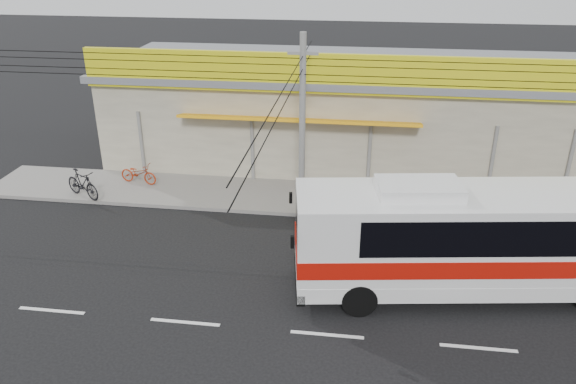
# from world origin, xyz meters

# --- Properties ---
(ground) EXTENTS (120.00, 120.00, 0.00)m
(ground) POSITION_xyz_m (0.00, 0.00, 0.00)
(ground) COLOR black
(ground) RESTS_ON ground
(sidewalk) EXTENTS (30.00, 3.20, 0.15)m
(sidewalk) POSITION_xyz_m (0.00, 6.00, 0.07)
(sidewalk) COLOR slate
(sidewalk) RESTS_ON ground
(lane_markings) EXTENTS (50.00, 0.12, 0.01)m
(lane_markings) POSITION_xyz_m (0.00, -2.50, 0.00)
(lane_markings) COLOR silver
(lane_markings) RESTS_ON ground
(storefront_building) EXTENTS (22.60, 9.20, 5.70)m
(storefront_building) POSITION_xyz_m (-0.01, 11.54, 2.30)
(storefront_building) COLOR gray
(storefront_building) RESTS_ON ground
(coach_bus) EXTENTS (12.03, 4.20, 3.63)m
(coach_bus) POSITION_xyz_m (4.91, 0.27, 1.94)
(coach_bus) COLOR silver
(coach_bus) RESTS_ON ground
(motorbike_red) EXTENTS (1.79, 0.92, 0.90)m
(motorbike_red) POSITION_xyz_m (-8.80, 6.38, 0.60)
(motorbike_red) COLOR #93250A
(motorbike_red) RESTS_ON sidewalk
(motorbike_dark) EXTENTS (1.99, 1.42, 1.18)m
(motorbike_dark) POSITION_xyz_m (-10.50, 4.70, 0.74)
(motorbike_dark) COLOR black
(motorbike_dark) RESTS_ON sidewalk
(utility_pole) EXTENTS (34.00, 14.00, 7.01)m
(utility_pole) POSITION_xyz_m (-1.48, 4.20, 5.78)
(utility_pole) COLOR slate
(utility_pole) RESTS_ON ground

